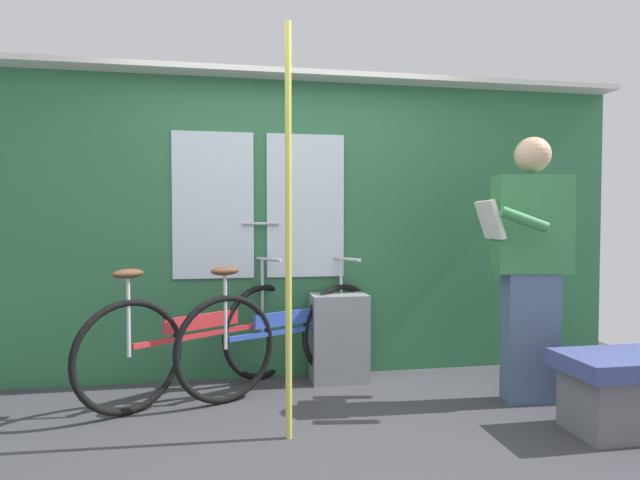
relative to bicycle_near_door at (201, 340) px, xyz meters
The scene contains 8 objects.
ground_plane 1.22m from the bicycle_near_door, 57.05° to the right, with size 6.45×4.31×0.04m, color #38383D.
train_door_wall 1.10m from the bicycle_near_door, 31.40° to the left, with size 5.45×0.28×2.33m.
bicycle_near_door is the anchor object (origin of this frame).
bicycle_leaning_behind 0.60m from the bicycle_near_door, ahead, with size 1.54×0.82×0.93m.
passenger_reading_newspaper 2.29m from the bicycle_near_door, 12.89° to the right, with size 0.61×0.55×1.76m.
trash_bin_by_wall 1.02m from the bicycle_near_door, ahead, with size 0.42×0.28×0.66m, color gray.
handrail_pole 1.23m from the bicycle_near_door, 57.68° to the right, with size 0.04×0.04×2.29m, color #C6C14C.
bench_seat_corner 2.63m from the bicycle_near_door, 23.82° to the right, with size 0.70×0.44×0.45m.
Camera 1 is at (-0.43, -2.67, 1.20)m, focal length 29.11 mm.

